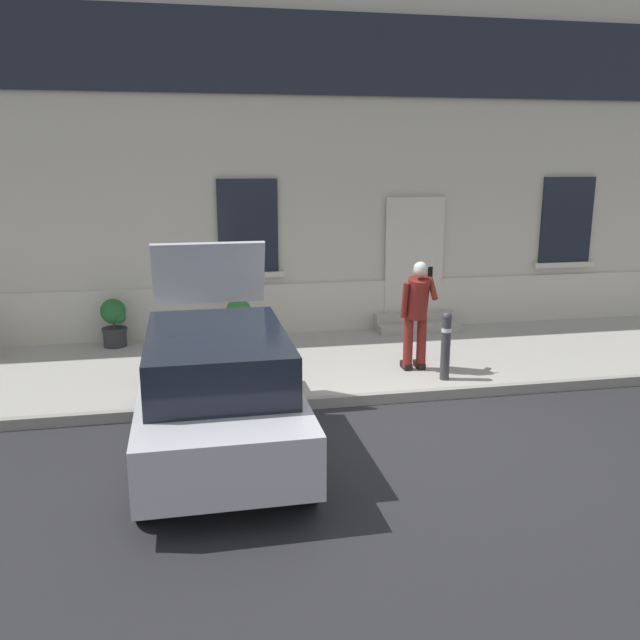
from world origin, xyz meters
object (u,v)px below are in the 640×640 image
at_px(person_on_phone, 417,308).
at_px(planter_cream, 239,321).
at_px(hatchback_car_silver, 218,387).
at_px(bollard_far_left, 230,355).
at_px(planter_charcoal, 114,321).
at_px(bollard_near_person, 446,343).

distance_m(person_on_phone, planter_cream, 3.30).
bearing_deg(hatchback_car_silver, bollard_far_left, 81.53).
bearing_deg(planter_cream, planter_charcoal, 169.71).
bearing_deg(bollard_far_left, bollard_near_person, 0.00).
xyz_separation_m(hatchback_car_silver, bollard_far_left, (0.24, 1.58, -0.09)).
distance_m(bollard_near_person, planter_charcoal, 5.81).
distance_m(bollard_far_left, planter_charcoal, 3.41).
height_order(hatchback_car_silver, bollard_near_person, hatchback_car_silver).
bearing_deg(hatchback_car_silver, planter_cream, 82.14).
relative_size(hatchback_car_silver, bollard_far_left, 3.90).
bearing_deg(bollard_near_person, planter_charcoal, 150.47).
relative_size(bollard_far_left, planter_charcoal, 1.22).
xyz_separation_m(bollard_near_person, person_on_phone, (-0.29, 0.51, 0.43)).
distance_m(hatchback_car_silver, bollard_far_left, 1.60).
xyz_separation_m(person_on_phone, planter_charcoal, (-4.77, 2.35, -0.54)).
bearing_deg(planter_cream, hatchback_car_silver, -97.86).
bearing_deg(bollard_far_left, planter_charcoal, 122.78).
height_order(bollard_near_person, person_on_phone, person_on_phone).
height_order(hatchback_car_silver, bollard_far_left, hatchback_car_silver).
relative_size(person_on_phone, planter_cream, 2.02).
height_order(bollard_near_person, planter_cream, bollard_near_person).
height_order(bollard_near_person, planter_charcoal, bollard_near_person).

